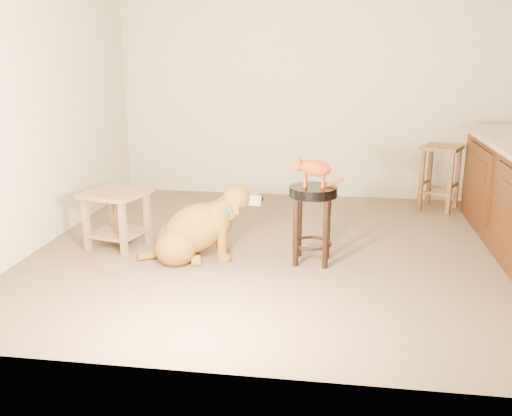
% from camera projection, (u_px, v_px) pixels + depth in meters
% --- Properties ---
extents(floor, '(4.50, 4.00, 0.01)m').
position_uv_depth(floor, '(297.00, 251.00, 4.94)').
color(floor, brown).
rests_on(floor, ground).
extents(room_shell, '(4.54, 4.04, 2.62)m').
position_uv_depth(room_shell, '(301.00, 51.00, 4.49)').
color(room_shell, beige).
rests_on(room_shell, ground).
extents(padded_stool, '(0.39, 0.39, 0.64)m').
position_uv_depth(padded_stool, '(313.00, 209.00, 4.58)').
color(padded_stool, black).
rests_on(padded_stool, ground).
extents(wood_stool, '(0.50, 0.50, 0.70)m').
position_uv_depth(wood_stool, '(440.00, 177.00, 6.15)').
color(wood_stool, brown).
rests_on(wood_stool, ground).
extents(side_table, '(0.59, 0.59, 0.51)m').
position_uv_depth(side_table, '(117.00, 210.00, 4.98)').
color(side_table, olive).
rests_on(side_table, ground).
extents(golden_retriever, '(1.03, 0.59, 0.67)m').
position_uv_depth(golden_retriever, '(196.00, 230.00, 4.69)').
color(golden_retriever, brown).
rests_on(golden_retriever, ground).
extents(tabby_kitten, '(0.43, 0.15, 0.27)m').
position_uv_depth(tabby_kitten, '(313.00, 169.00, 4.49)').
color(tabby_kitten, '#8B310D').
rests_on(tabby_kitten, padded_stool).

